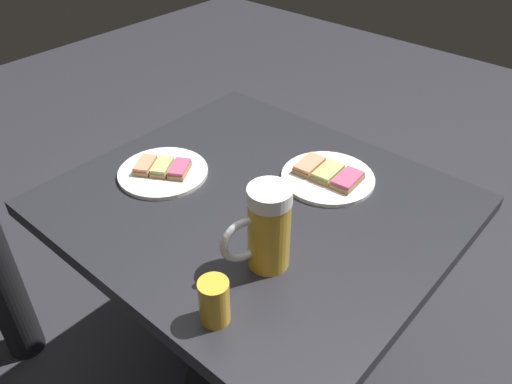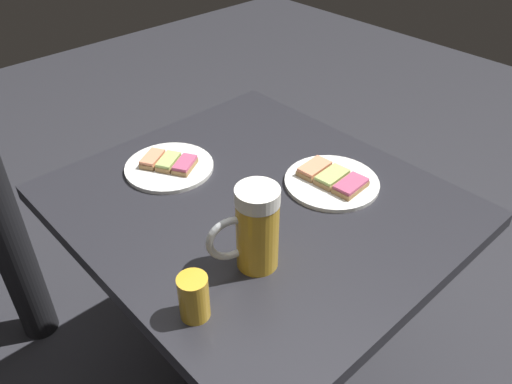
{
  "view_description": "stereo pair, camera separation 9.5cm",
  "coord_description": "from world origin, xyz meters",
  "px_view_note": "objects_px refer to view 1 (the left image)",
  "views": [
    {
      "loc": [
        0.59,
        -0.68,
        1.41
      ],
      "look_at": [
        0.0,
        0.0,
        0.74
      ],
      "focal_mm": 35.68,
      "sensor_mm": 36.0,
      "label": 1
    },
    {
      "loc": [
        0.66,
        -0.61,
        1.41
      ],
      "look_at": [
        0.0,
        0.0,
        0.74
      ],
      "focal_mm": 35.68,
      "sensor_mm": 36.0,
      "label": 2
    }
  ],
  "objects_px": {
    "plate_near": "(163,171)",
    "plate_far": "(328,176)",
    "beer_mug": "(266,229)",
    "beer_glass_small": "(214,301)"
  },
  "relations": [
    {
      "from": "plate_near",
      "to": "plate_far",
      "type": "xyz_separation_m",
      "value": [
        0.31,
        0.24,
        0.0
      ]
    },
    {
      "from": "plate_far",
      "to": "beer_mug",
      "type": "bearing_deg",
      "value": -77.11
    },
    {
      "from": "beer_glass_small",
      "to": "plate_near",
      "type": "bearing_deg",
      "value": 150.53
    },
    {
      "from": "plate_far",
      "to": "beer_glass_small",
      "type": "distance_m",
      "value": 0.48
    },
    {
      "from": "plate_far",
      "to": "plate_near",
      "type": "bearing_deg",
      "value": -142.18
    },
    {
      "from": "beer_mug",
      "to": "beer_glass_small",
      "type": "distance_m",
      "value": 0.17
    },
    {
      "from": "plate_far",
      "to": "beer_glass_small",
      "type": "relative_size",
      "value": 2.55
    },
    {
      "from": "plate_near",
      "to": "beer_glass_small",
      "type": "distance_m",
      "value": 0.46
    },
    {
      "from": "plate_far",
      "to": "beer_glass_small",
      "type": "bearing_deg",
      "value": -78.87
    },
    {
      "from": "beer_mug",
      "to": "beer_glass_small",
      "type": "xyz_separation_m",
      "value": [
        0.02,
        -0.16,
        -0.04
      ]
    }
  ]
}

